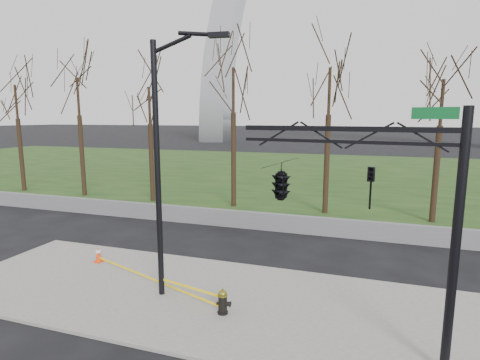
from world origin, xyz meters
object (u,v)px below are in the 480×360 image
(traffic_cone, at_px, (98,254))
(street_light, at_px, (164,153))
(fire_hydrant, at_px, (223,302))
(traffic_signal_mast, at_px, (310,183))

(traffic_cone, distance_m, street_light, 6.10)
(fire_hydrant, xyz_separation_m, street_light, (-2.12, 0.59, 4.24))
(fire_hydrant, relative_size, traffic_cone, 1.26)
(fire_hydrant, xyz_separation_m, traffic_cone, (-6.13, 2.22, -0.05))
(street_light, bearing_deg, traffic_signal_mast, -17.39)
(street_light, bearing_deg, traffic_cone, 151.49)
(street_light, height_order, traffic_signal_mast, street_light)
(traffic_cone, bearing_deg, fire_hydrant, -19.92)
(fire_hydrant, bearing_deg, street_light, 162.77)
(traffic_signal_mast, bearing_deg, traffic_cone, 172.96)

